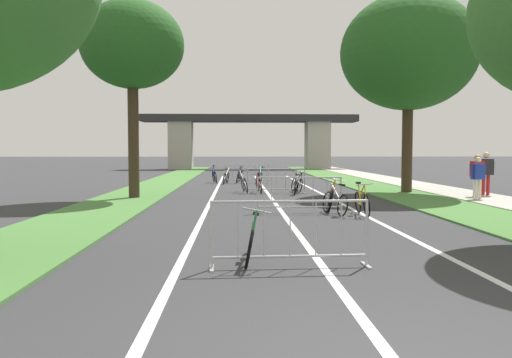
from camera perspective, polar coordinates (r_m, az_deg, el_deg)
grass_verge_left at (r=26.96m, az=-10.87°, el=-0.63°), size 2.59×55.69×0.05m
grass_verge_right at (r=27.49m, az=11.87°, el=-0.57°), size 2.59×55.69×0.05m
sidewalk_path_right at (r=28.20m, az=16.74°, el=-0.52°), size 2.35×55.69×0.08m
lane_stripe_center at (r=20.05m, az=1.58°, el=-1.94°), size 0.14×32.22×0.01m
lane_stripe_right_lane at (r=20.33m, az=7.91°, el=-1.90°), size 0.14×32.22×0.01m
lane_stripe_left_lane at (r=20.03m, az=-4.85°, el=-1.96°), size 0.14×32.22×0.01m
overpass_bridge at (r=49.89m, az=-0.74°, el=5.15°), size 20.98×2.94×5.28m
tree_left_cypress_far at (r=19.92m, az=-13.73°, el=14.33°), size 3.83×3.83×7.36m
tree_right_pine_near at (r=22.83m, az=16.78°, el=13.44°), size 5.70×5.70×8.35m
crowd_barrier_nearest at (r=7.84m, az=3.86°, el=-6.21°), size 2.48×0.55×1.05m
crowd_barrier_second at (r=14.69m, az=4.87°, el=-1.81°), size 2.48×0.56×1.05m
crowd_barrier_third at (r=21.46m, az=2.28°, el=-0.22°), size 2.47×0.49×1.05m
crowd_barrier_fourth at (r=28.22m, az=-1.00°, el=0.60°), size 2.47×0.49×1.05m
bicycle_white_0 at (r=21.06m, az=4.54°, el=-0.76°), size 0.59×1.61×0.94m
bicycle_silver_1 at (r=21.92m, az=-1.37°, el=-0.51°), size 0.63×1.72×0.98m
bicycle_yellow_2 at (r=14.51m, az=11.82°, el=-2.57°), size 0.47×1.60×0.93m
bicycle_red_3 at (r=21.79m, az=0.31°, el=-0.63°), size 0.52×1.58×0.85m
bicycle_green_4 at (r=8.32m, az=-0.58°, el=-6.92°), size 0.45×1.60×0.94m
bicycle_orange_5 at (r=15.39m, az=8.40°, el=-2.18°), size 0.52×1.65×1.03m
bicycle_purple_6 at (r=28.77m, az=-1.89°, el=0.36°), size 0.53×1.78×1.02m
bicycle_teal_7 at (r=27.74m, az=0.40°, el=0.25°), size 0.55×1.64×0.99m
bicycle_blue_8 at (r=28.64m, az=-4.70°, el=0.33°), size 0.62×1.67×0.99m
bicycle_black_9 at (r=22.05m, az=4.62°, el=-0.58°), size 0.62×1.62×0.96m
bicycle_white_10 at (r=27.62m, az=-3.37°, el=0.18°), size 0.58×1.70×0.90m
bicycle_silver_11 at (r=14.48m, az=8.88°, el=-2.56°), size 0.51×1.65×0.91m
pedestrian_with_backpack at (r=21.51m, az=24.42°, el=0.96°), size 0.63×0.30×1.75m
pedestrian_waiting at (r=19.80m, az=23.68°, el=0.49°), size 0.57×0.33×1.58m
pedestrian_strolling at (r=20.93m, az=23.60°, el=0.77°), size 0.60×0.30×1.66m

